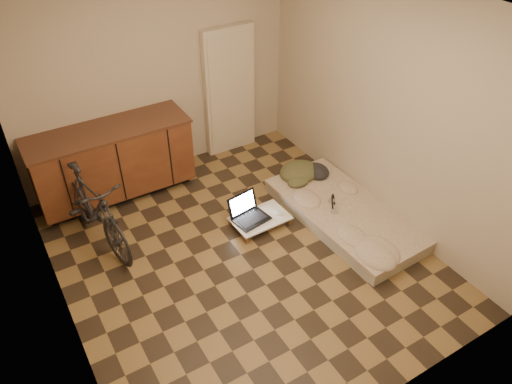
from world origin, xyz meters
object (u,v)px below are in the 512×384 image
futon (344,214)px  laptop (249,214)px  bicycle (93,206)px  lap_desk (260,219)px

futon → laptop: size_ratio=4.60×
bicycle → futon: bicycle is taller
laptop → futon: bearing=-35.2°
bicycle → laptop: size_ratio=3.54×
bicycle → futon: (2.50, -1.09, -0.40)m
futon → laptop: 1.10m
lap_desk → laptop: (-0.11, 0.07, 0.07)m
futon → bicycle: bearing=154.3°
bicycle → laptop: 1.66m
bicycle → laptop: (1.52, -0.60, -0.33)m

